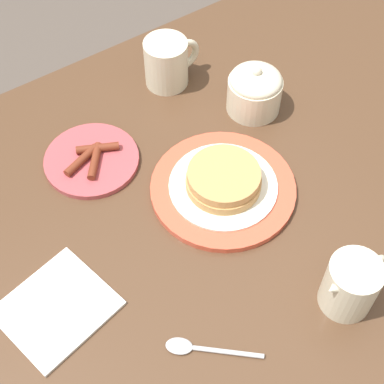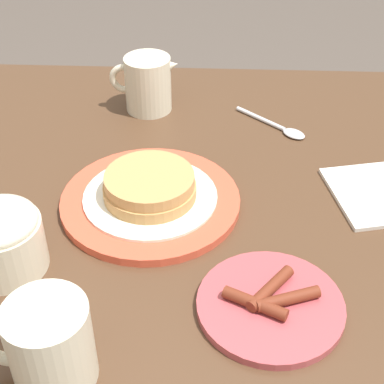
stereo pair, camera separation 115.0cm
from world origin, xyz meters
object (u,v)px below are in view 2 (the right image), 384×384
(side_plate_bacon, at_px, (270,304))
(sugar_bowl, at_px, (1,238))
(creamer_pitcher, at_px, (148,83))
(spoon, at_px, (281,128))
(coffee_mug, at_px, (47,344))
(pancake_plate, at_px, (150,195))

(side_plate_bacon, relative_size, sugar_bowl, 1.66)
(creamer_pitcher, xyz_separation_m, spoon, (-0.22, 0.06, -0.05))
(side_plate_bacon, distance_m, creamer_pitcher, 0.48)
(side_plate_bacon, bearing_deg, spoon, -96.05)
(creamer_pitcher, relative_size, spoon, 1.05)
(side_plate_bacon, xyz_separation_m, creamer_pitcher, (0.18, -0.44, 0.04))
(coffee_mug, relative_size, sugar_bowl, 1.16)
(coffee_mug, xyz_separation_m, spoon, (-0.26, -0.48, -0.04))
(pancake_plate, xyz_separation_m, coffee_mug, (0.07, 0.27, 0.03))
(sugar_bowl, height_order, spoon, sugar_bowl)
(creamer_pitcher, bearing_deg, pancake_plate, 96.18)
(pancake_plate, distance_m, creamer_pitcher, 0.27)
(pancake_plate, relative_size, side_plate_bacon, 1.48)
(pancake_plate, bearing_deg, side_plate_bacon, 130.48)
(coffee_mug, bearing_deg, creamer_pitcher, -94.28)
(side_plate_bacon, bearing_deg, creamer_pitcher, -67.79)
(creamer_pitcher, height_order, sugar_bowl, creamer_pitcher)
(coffee_mug, xyz_separation_m, creamer_pitcher, (-0.04, -0.54, 0.00))
(sugar_bowl, bearing_deg, creamer_pitcher, -108.74)
(pancake_plate, height_order, coffee_mug, coffee_mug)
(pancake_plate, bearing_deg, coffee_mug, 75.89)
(creamer_pitcher, bearing_deg, sugar_bowl, 71.26)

